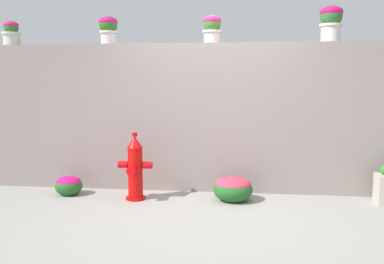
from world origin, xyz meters
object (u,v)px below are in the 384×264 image
Objects in this scene: potted_plant_1 at (108,28)px; flower_bush_right at (233,188)px; flower_bush_left at (69,185)px; potted_plant_0 at (11,32)px; potted_plant_2 at (212,27)px; fire_hydrant at (135,169)px; potted_plant_3 at (331,20)px.

flower_bush_right is at bearing -16.47° from potted_plant_1.
flower_bush_right is at bearing -0.84° from flower_bush_left.
potted_plant_2 reaches higher than potted_plant_0.
potted_plant_2 is 1.02× the size of flower_bush_left.
fire_hydrant is (0.51, -0.61, -1.90)m from potted_plant_1.
potted_plant_2 is at bearing 0.02° from potted_plant_1.
flower_bush_left is at bearing 173.44° from fire_hydrant.
potted_plant_2 is 1.59m from potted_plant_3.
fire_hydrant is 1.01m from flower_bush_left.
potted_plant_1 is 2.84m from flower_bush_right.
flower_bush_left is (-0.97, 0.11, -0.27)m from fire_hydrant.
flower_bush_left is (-0.46, -0.50, -2.17)m from potted_plant_1.
flower_bush_right is (1.28, 0.08, -0.24)m from fire_hydrant.
fire_hydrant is at bearing -147.66° from potted_plant_2.
potted_plant_1 is at bearing -179.99° from potted_plant_3.
flower_bush_right is (3.26, -0.55, -2.09)m from potted_plant_0.
fire_hydrant is (1.98, -0.63, -1.86)m from potted_plant_0.
potted_plant_0 reaches higher than flower_bush_left.
potted_plant_1 is (1.47, -0.02, 0.04)m from potted_plant_0.
fire_hydrant is 1.30m from flower_bush_right.
potted_plant_1 reaches higher than potted_plant_2.
potted_plant_2 is at bearing -180.00° from potted_plant_3.
potted_plant_1 is 0.77× the size of flower_bush_right.
potted_plant_3 is 0.55× the size of fire_hydrant.
potted_plant_1 is at bearing -0.74° from potted_plant_0.
fire_hydrant is 1.73× the size of flower_bush_right.
potted_plant_0 is 1.47m from potted_plant_1.
flower_bush_left is at bearing -132.65° from potted_plant_1.
potted_plant_1 is at bearing -179.98° from potted_plant_2.
flower_bush_right is (-1.27, -0.53, -2.19)m from potted_plant_3.
potted_plant_2 is 0.43× the size of fire_hydrant.
potted_plant_2 is (2.94, -0.02, 0.03)m from potted_plant_0.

